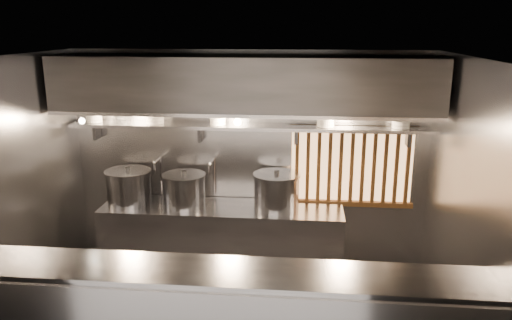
% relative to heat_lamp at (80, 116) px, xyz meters
% --- Properties ---
extents(ceiling, '(4.50, 4.50, 0.00)m').
position_rel_heat_lamp_xyz_m(ceiling, '(1.90, -0.85, 0.73)').
color(ceiling, black).
rests_on(ceiling, wall_back).
extents(wall_back, '(4.50, 0.00, 4.50)m').
position_rel_heat_lamp_xyz_m(wall_back, '(1.90, 0.65, -0.67)').
color(wall_back, gray).
rests_on(wall_back, floor).
extents(wall_left, '(0.00, 3.00, 3.00)m').
position_rel_heat_lamp_xyz_m(wall_left, '(-0.35, -0.85, -0.67)').
color(wall_left, gray).
rests_on(wall_left, floor).
extents(wall_right, '(0.00, 3.00, 3.00)m').
position_rel_heat_lamp_xyz_m(wall_right, '(4.15, -0.85, -0.67)').
color(wall_right, gray).
rests_on(wall_right, floor).
extents(cooking_bench, '(3.00, 0.70, 0.90)m').
position_rel_heat_lamp_xyz_m(cooking_bench, '(1.60, 0.28, -1.62)').
color(cooking_bench, '#949499').
rests_on(cooking_bench, floor).
extents(bowl_shelf, '(4.40, 0.34, 0.04)m').
position_rel_heat_lamp_xyz_m(bowl_shelf, '(1.90, 0.47, -0.19)').
color(bowl_shelf, '#949499').
rests_on(bowl_shelf, wall_back).
extents(exhaust_hood, '(4.40, 0.81, 0.65)m').
position_rel_heat_lamp_xyz_m(exhaust_hood, '(1.90, 0.25, 0.36)').
color(exhaust_hood, '#2D2D30').
rests_on(exhaust_hood, ceiling).
extents(wood_screen, '(1.56, 0.09, 1.04)m').
position_rel_heat_lamp_xyz_m(wood_screen, '(3.20, 0.60, -0.69)').
color(wood_screen, '#FFB972').
rests_on(wood_screen, wall_back).
extents(faucet_left, '(0.04, 0.30, 0.50)m').
position_rel_heat_lamp_xyz_m(faucet_left, '(0.75, 0.52, -0.76)').
color(faucet_left, silver).
rests_on(faucet_left, wall_back).
extents(faucet_right, '(0.04, 0.30, 0.50)m').
position_rel_heat_lamp_xyz_m(faucet_right, '(1.45, 0.52, -0.76)').
color(faucet_right, silver).
rests_on(faucet_right, wall_back).
extents(heat_lamp, '(0.25, 0.35, 0.20)m').
position_rel_heat_lamp_xyz_m(heat_lamp, '(0.00, 0.00, 0.00)').
color(heat_lamp, '#949499').
rests_on(heat_lamp, exhaust_hood).
extents(pendant_bulb, '(0.09, 0.09, 0.19)m').
position_rel_heat_lamp_xyz_m(pendant_bulb, '(1.80, 0.35, -0.11)').
color(pendant_bulb, '#2D2D30').
rests_on(pendant_bulb, exhaust_hood).
extents(stock_pot_left, '(0.55, 0.55, 0.45)m').
position_rel_heat_lamp_xyz_m(stock_pot_left, '(1.13, 0.29, -0.96)').
color(stock_pot_left, '#949499').
rests_on(stock_pot_left, cooking_bench).
extents(stock_pot_mid, '(0.73, 0.73, 0.47)m').
position_rel_heat_lamp_xyz_m(stock_pot_mid, '(0.41, 0.31, -0.95)').
color(stock_pot_mid, '#949499').
rests_on(stock_pot_mid, cooking_bench).
extents(stock_pot_right, '(0.62, 0.62, 0.47)m').
position_rel_heat_lamp_xyz_m(stock_pot_right, '(2.28, 0.33, -0.95)').
color(stock_pot_right, '#949499').
rests_on(stock_pot_right, cooking_bench).
extents(bowl_stack_0, '(0.21, 0.21, 0.13)m').
position_rel_heat_lamp_xyz_m(bowl_stack_0, '(-0.04, 0.47, -0.10)').
color(bowl_stack_0, white).
rests_on(bowl_stack_0, bowl_shelf).
extents(bowl_stack_1, '(0.24, 0.24, 0.09)m').
position_rel_heat_lamp_xyz_m(bowl_stack_1, '(0.74, 0.47, -0.12)').
color(bowl_stack_1, white).
rests_on(bowl_stack_1, bowl_shelf).
extents(bowl_stack_2, '(0.21, 0.21, 0.09)m').
position_rel_heat_lamp_xyz_m(bowl_stack_2, '(1.54, 0.47, -0.12)').
color(bowl_stack_2, white).
rests_on(bowl_stack_2, bowl_shelf).
extents(bowl_stack_3, '(0.22, 0.22, 0.13)m').
position_rel_heat_lamp_xyz_m(bowl_stack_3, '(2.85, 0.47, -0.10)').
color(bowl_stack_3, white).
rests_on(bowl_stack_3, bowl_shelf).
extents(bowl_stack_4, '(0.22, 0.22, 0.09)m').
position_rel_heat_lamp_xyz_m(bowl_stack_4, '(3.74, 0.47, -0.12)').
color(bowl_stack_4, white).
rests_on(bowl_stack_4, bowl_shelf).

